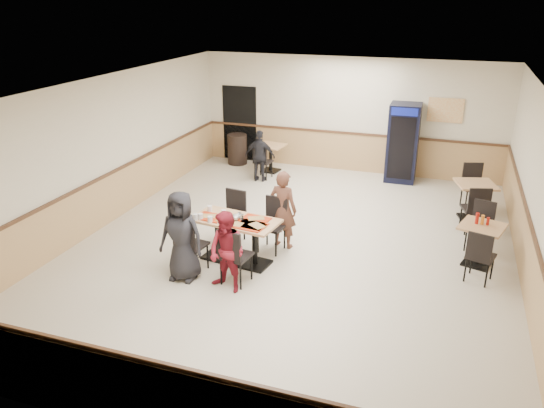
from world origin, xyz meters
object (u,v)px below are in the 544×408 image
at_px(main_table, 236,233).
at_px(lone_diner, 260,156).
at_px(diner_man_opposite, 283,209).
at_px(side_table_far, 474,195).
at_px(diner_woman_right, 227,252).
at_px(back_table, 271,154).
at_px(trash_bin, 237,149).
at_px(pepsi_cooler, 403,143).
at_px(diner_woman_left, 182,236).
at_px(side_table_near, 480,239).

relative_size(main_table, lone_diner, 1.22).
relative_size(diner_man_opposite, side_table_far, 1.60).
bearing_deg(diner_woman_right, main_table, 122.23).
height_order(diner_man_opposite, lone_diner, diner_man_opposite).
distance_m(main_table, diner_woman_right, 1.00).
xyz_separation_m(lone_diner, back_table, (0.00, 0.83, -0.17)).
height_order(diner_woman_right, trash_bin, diner_woman_right).
relative_size(diner_woman_right, diner_man_opposite, 0.90).
distance_m(back_table, pepsi_cooler, 3.44).
relative_size(diner_woman_left, side_table_far, 1.65).
height_order(diner_woman_right, diner_man_opposite, diner_man_opposite).
bearing_deg(lone_diner, side_table_far, 165.45).
distance_m(diner_woman_left, lone_diner, 5.12).
relative_size(diner_woman_left, back_table, 2.02).
bearing_deg(side_table_near, main_table, -162.84).
distance_m(main_table, diner_man_opposite, 1.06).
distance_m(diner_woman_left, back_table, 5.96).
distance_m(main_table, pepsi_cooler, 5.95).
distance_m(main_table, lone_diner, 4.39).
bearing_deg(main_table, lone_diner, 112.04).
xyz_separation_m(diner_man_opposite, lone_diner, (-1.70, 3.40, -0.09)).
bearing_deg(trash_bin, diner_woman_right, -68.91).
bearing_deg(main_table, back_table, 109.75).
bearing_deg(side_table_near, diner_woman_right, -149.88).
xyz_separation_m(side_table_far, back_table, (-5.11, 1.71, -0.05)).
distance_m(main_table, diner_woman_left, 1.07).
relative_size(main_table, diner_man_opposite, 1.07).
xyz_separation_m(main_table, diner_woman_left, (-0.60, -0.85, 0.23)).
distance_m(diner_woman_left, trash_bin, 6.49).
relative_size(side_table_near, pepsi_cooler, 0.44).
xyz_separation_m(main_table, trash_bin, (-2.21, 5.43, -0.12)).
bearing_deg(diner_woman_left, side_table_far, 40.63).
relative_size(diner_woman_right, side_table_near, 1.54).
height_order(back_table, trash_bin, trash_bin).
bearing_deg(trash_bin, lone_diner, -46.68).
bearing_deg(side_table_far, diner_woman_left, -137.58).
distance_m(side_table_far, trash_bin, 6.56).
bearing_deg(side_table_near, diner_man_opposite, -173.21).
distance_m(diner_man_opposite, trash_bin, 5.39).
bearing_deg(trash_bin, diner_man_opposite, -58.43).
bearing_deg(pepsi_cooler, trash_bin, 179.88).
bearing_deg(lone_diner, back_table, -94.76).
height_order(side_table_near, pepsi_cooler, pepsi_cooler).
bearing_deg(lone_diner, pepsi_cooler, -164.89).
bearing_deg(main_table, trash_bin, 119.70).
bearing_deg(lone_diner, main_table, 99.73).
bearing_deg(diner_woman_right, pepsi_cooler, 89.90).
height_order(diner_man_opposite, pepsi_cooler, pepsi_cooler).
height_order(main_table, lone_diner, lone_diner).
height_order(lone_diner, side_table_far, lone_diner).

